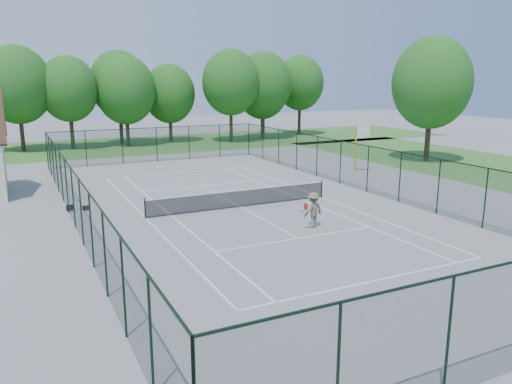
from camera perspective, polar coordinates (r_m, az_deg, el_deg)
ground at (r=28.62m, az=-1.76°, el=-1.74°), size 140.00×140.00×0.00m
grass_far at (r=56.87m, az=-14.36°, el=5.17°), size 80.00×16.00×0.01m
grass_side at (r=46.46m, az=24.08°, el=2.81°), size 14.00×40.00×0.01m
court_lines at (r=28.62m, az=-1.76°, el=-1.73°), size 11.05×23.85×0.01m
tennis_net at (r=28.48m, az=-1.77°, el=-0.62°), size 11.08×0.08×1.10m
fence_enclosure at (r=28.26m, az=-1.78°, el=1.32°), size 18.05×36.05×3.02m
tree_line_far at (r=56.43m, az=-14.70°, el=11.20°), size 39.40×6.40×9.70m
basketball_goal at (r=39.91m, az=11.78°, el=5.91°), size 1.20×1.43×3.65m
tree_side at (r=46.86m, az=19.45°, el=11.66°), size 6.83×6.83×10.81m
sports_bag_a at (r=29.72m, az=-20.47°, el=-1.70°), size 0.42×0.30×0.31m
sports_bag_b at (r=29.50m, az=-18.89°, el=-1.74°), size 0.36×0.27×0.25m
tennis_player at (r=24.70m, az=6.54°, el=-2.05°), size 1.71×0.91×1.78m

